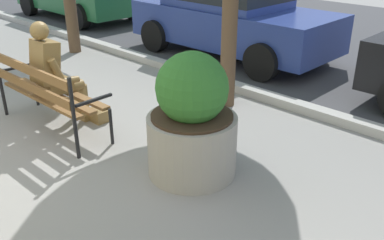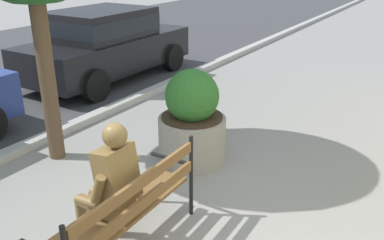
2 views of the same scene
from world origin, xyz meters
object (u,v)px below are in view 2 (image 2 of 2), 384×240
object	(u,v)px
park_bench	(127,207)
concrete_planter	(192,122)
bronze_statue_seated	(108,189)
parked_car_black	(105,42)

from	to	relation	value
park_bench	concrete_planter	size ratio (longest dim) A/B	1.39
park_bench	bronze_statue_seated	xyz separation A→B (m)	(-0.01, 0.21, 0.12)
park_bench	concrete_planter	distance (m)	2.07
concrete_planter	parked_car_black	distance (m)	4.43
parked_car_black	bronze_statue_seated	bearing A→B (deg)	-137.04
park_bench	parked_car_black	world-z (taller)	parked_car_black
park_bench	bronze_statue_seated	size ratio (longest dim) A/B	1.32
bronze_statue_seated	parked_car_black	xyz separation A→B (m)	(4.37, 4.07, 0.17)
bronze_statue_seated	concrete_planter	xyz separation A→B (m)	(2.01, 0.33, -0.09)
park_bench	bronze_statue_seated	world-z (taller)	bronze_statue_seated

